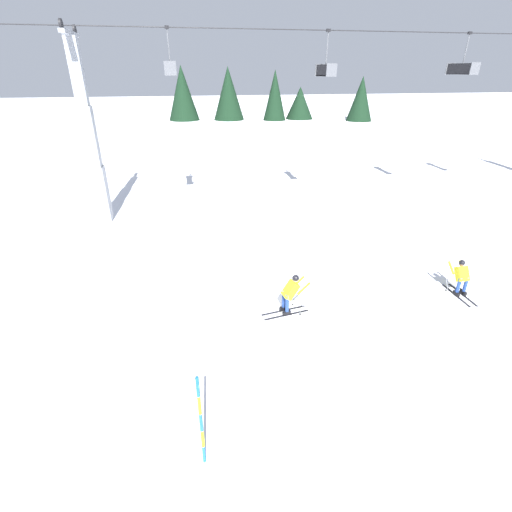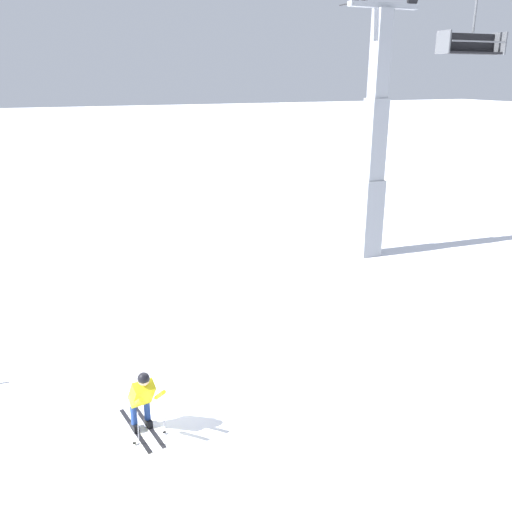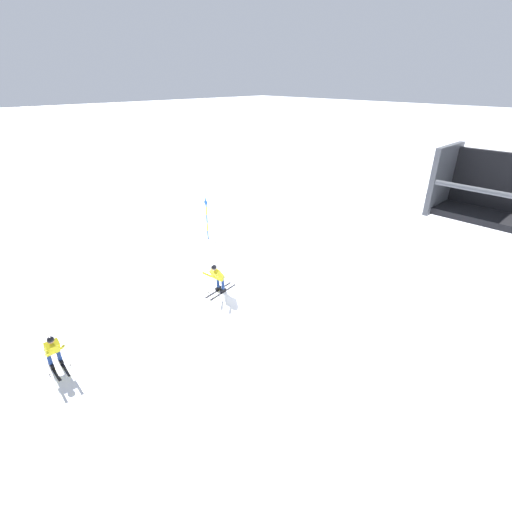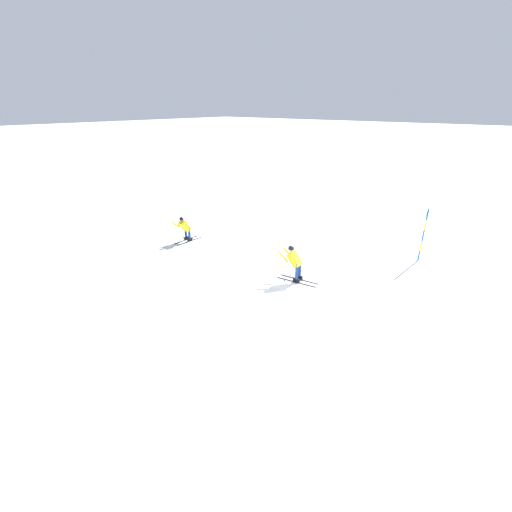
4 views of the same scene
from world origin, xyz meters
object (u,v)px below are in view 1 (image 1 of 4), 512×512
chairlift_seat_nearest (169,68)px  chairlift_seat_second (324,70)px  skier_carving_main (291,291)px  chairlift_seat_middle (461,69)px  lift_tower_near (92,149)px  skier_distant_uphill (461,276)px  trail_marker_pole (201,419)px

chairlift_seat_nearest → chairlift_seat_second: (8.29, 0.00, -0.06)m
skier_carving_main → chairlift_seat_second: (4.63, 10.88, 6.98)m
skier_carving_main → chairlift_seat_middle: chairlift_seat_middle is taller
chairlift_seat_second → chairlift_seat_middle: size_ratio=1.03×
chairlift_seat_nearest → chairlift_seat_middle: size_ratio=0.99×
lift_tower_near → chairlift_seat_second: bearing=-0.0°
chairlift_seat_middle → skier_distant_uphill: bearing=-119.8°
chairlift_seat_middle → skier_distant_uphill: (-6.23, -10.88, -7.13)m
chairlift_seat_nearest → chairlift_seat_middle: (16.64, 0.00, 0.00)m
chairlift_seat_second → trail_marker_pole: size_ratio=0.90×
chairlift_seat_nearest → chairlift_seat_middle: 16.64m
lift_tower_near → skier_distant_uphill: 18.70m
skier_carving_main → chairlift_seat_middle: bearing=40.0°
trail_marker_pole → chairlift_seat_nearest: bearing=90.9°
lift_tower_near → trail_marker_pole: lift_tower_near is taller
chairlift_seat_second → lift_tower_near: bearing=180.0°
skier_carving_main → trail_marker_pole: trail_marker_pole is taller
skier_carving_main → chairlift_seat_second: bearing=66.9°
skier_carving_main → trail_marker_pole: size_ratio=0.71×
chairlift_seat_second → skier_distant_uphill: 13.15m
skier_carving_main → chairlift_seat_middle: size_ratio=0.81×
chairlift_seat_nearest → skier_distant_uphill: 16.66m
chairlift_seat_second → chairlift_seat_middle: same height
lift_tower_near → chairlift_seat_nearest: size_ratio=4.53×
skier_carving_main → trail_marker_pole: (-3.40, -5.20, 0.47)m
lift_tower_near → chairlift_seat_nearest: bearing=-0.0°
skier_carving_main → chairlift_seat_nearest: chairlift_seat_nearest is taller
skier_distant_uphill → chairlift_seat_middle: bearing=60.2°
chairlift_seat_middle → trail_marker_pole: chairlift_seat_middle is taller
skier_carving_main → chairlift_seat_second: chairlift_seat_second is taller
chairlift_seat_nearest → trail_marker_pole: chairlift_seat_nearest is taller
lift_tower_near → chairlift_seat_second: (12.72, -0.00, 3.77)m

